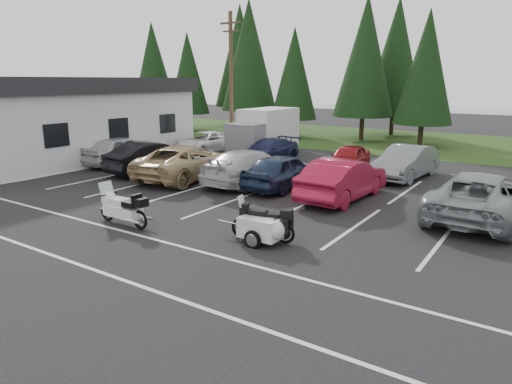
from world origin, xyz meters
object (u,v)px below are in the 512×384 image
Objects in this scene: car_near_2 at (187,162)px; car_near_6 at (480,196)px; car_near_0 at (123,150)px; cargo_trailer at (261,230)px; box_truck at (261,132)px; car_far_3 at (406,162)px; touring_motorcycle at (122,205)px; car_far_1 at (268,150)px; building at (51,118)px; car_near_3 at (251,167)px; utility_pole at (231,81)px; car_far_0 at (205,143)px; car_near_5 at (343,179)px; car_near_4 at (283,171)px; car_near_1 at (152,157)px; car_far_2 at (349,158)px; adventure_motorcycle at (263,219)px.

car_near_2 is 13.07m from car_near_6.
car_near_0 is 15.32m from cargo_trailer.
box_truck is at bearing -27.35° from car_near_6.
car_far_3 is at bearing -14.68° from box_truck.
car_far_1 is at bearing 102.17° from touring_motorcycle.
building is 14.70m from car_near_3.
utility_pole is 1.74× the size of car_far_0.
car_near_4 is at bearing -4.13° from car_near_5.
car_near_2 reaches higher than touring_motorcycle.
car_far_0 is at bearing -103.43° from car_near_0.
car_far_3 is at bearing 3.13° from car_far_1.
car_near_2 is at bearing -177.71° from car_near_1.
cargo_trailer is at bearing -85.16° from car_far_2.
car_near_1 is 2.81× the size of cargo_trailer.
car_far_0 reaches higher than adventure_motorcycle.
box_truck is 7.62m from car_far_2.
car_near_4 is 2.05× the size of adventure_motorcycle.
box_truck is 12.50m from car_near_5.
car_near_4 is 0.77× the size of car_near_6.
car_near_6 is 18.55m from car_far_0.
car_near_0 is 0.82× the size of car_near_6.
car_far_2 is 13.39m from touring_motorcycle.
car_near_4 is 7.03m from adventure_motorcycle.
car_near_2 is (11.38, -0.22, -1.61)m from building.
car_far_3 reaches higher than adventure_motorcycle.
utility_pole is 18.53m from car_near_6.
building is 13.16m from box_truck.
car_near_3 is at bearing 114.90° from adventure_motorcycle.
car_near_5 is at bearing -179.31° from car_near_3.
car_near_6 is (5.05, 0.10, -0.01)m from car_near_5.
car_near_5 is 6.23m from cargo_trailer.
car_near_0 is 8.44m from car_far_1.
car_far_0 is at bearing -177.31° from car_far_3.
car_near_2 is at bearing -1.09° from building.
car_near_4 is 6.54m from car_far_3.
car_near_2 is at bearing 144.25° from cargo_trailer.
adventure_motorcycle is at bearing 92.23° from car_near_5.
touring_motorcycle is (-9.79, -7.40, -0.12)m from car_near_6.
cargo_trailer is at bearing -78.38° from adventure_motorcycle.
touring_motorcycle is (7.72, -13.50, -0.01)m from car_far_0.
car_near_5 is 8.70m from touring_motorcycle.
car_near_0 is 8.95m from car_near_3.
car_near_2 is (1.38, -8.72, -0.61)m from box_truck.
car_far_2 is (9.19, -1.89, -4.01)m from utility_pole.
building reaches higher than car_far_0.
utility_pole is 11.80m from car_near_4.
car_near_0 is 2.17× the size of adventure_motorcycle.
car_near_6 is 9.24m from car_far_2.
utility_pole reaches higher than car_far_3.
cargo_trailer is at bearing 53.81° from car_near_6.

